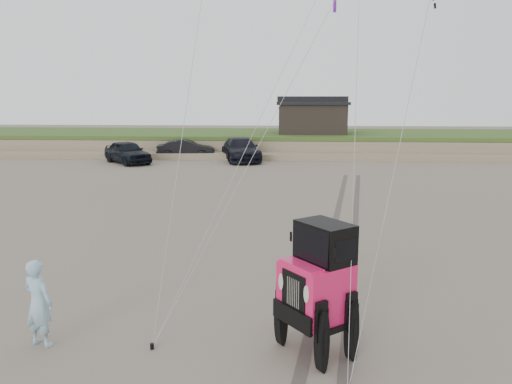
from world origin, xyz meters
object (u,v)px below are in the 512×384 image
cabin (312,117)px  man (38,303)px  truck_a (127,152)px  truck_b (186,149)px  jeep (316,302)px  truck_c (241,149)px

cabin → man: bearing=-100.6°
truck_a → truck_b: truck_a is taller
truck_b → man: size_ratio=2.57×
jeep → man: size_ratio=3.09×
truck_a → cabin: bearing=-9.8°
truck_a → man: man is taller
truck_c → man: man is taller
truck_a → jeep: jeep is taller
truck_c → man: bearing=-107.0°
jeep → truck_c: bearing=150.3°
truck_b → truck_c: 4.90m
truck_a → jeep: (13.02, -28.06, 0.19)m
cabin → truck_b: 12.34m
truck_b → jeep: 32.85m
truck_b → truck_a: bearing=125.1°
truck_a → man: 29.12m
man → jeep: bearing=-160.7°
cabin → man: 38.17m
cabin → truck_a: bearing=-147.2°
truck_c → jeep: 30.53m
truck_a → truck_b: bearing=-0.3°
truck_b → man: 31.84m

